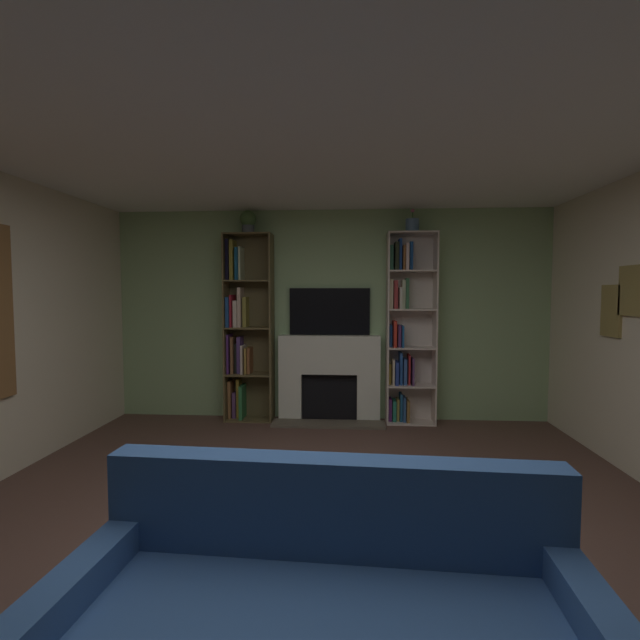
# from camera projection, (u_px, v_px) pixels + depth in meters

# --- Properties ---
(ground_plane) EXTENTS (7.34, 7.34, 0.00)m
(ground_plane) POSITION_uv_depth(u_px,v_px,m) (306.00, 558.00, 2.73)
(ground_plane) COLOR brown
(wall_back_accent) EXTENTS (5.43, 0.06, 2.58)m
(wall_back_accent) POSITION_uv_depth(u_px,v_px,m) (330.00, 315.00, 5.72)
(wall_back_accent) COLOR #98BB84
(wall_back_accent) RESTS_ON ground_plane
(ceiling) EXTENTS (5.43, 6.23, 0.06)m
(ceiling) POSITION_uv_depth(u_px,v_px,m) (306.00, 107.00, 2.56)
(ceiling) COLOR white
(ceiling) RESTS_ON wall_back_accent
(fireplace) EXTENTS (1.34, 0.48, 1.05)m
(fireplace) POSITION_uv_depth(u_px,v_px,m) (329.00, 377.00, 5.64)
(fireplace) COLOR white
(fireplace) RESTS_ON ground_plane
(tv) EXTENTS (0.98, 0.06, 0.57)m
(tv) POSITION_uv_depth(u_px,v_px,m) (330.00, 311.00, 5.66)
(tv) COLOR black
(tv) RESTS_ON fireplace
(bookshelf_left) EXTENTS (0.58, 0.31, 2.28)m
(bookshelf_left) POSITION_uv_depth(u_px,v_px,m) (244.00, 330.00, 5.66)
(bookshelf_left) COLOR brown
(bookshelf_left) RESTS_ON ground_plane
(bookshelf_right) EXTENTS (0.58, 0.30, 2.28)m
(bookshelf_right) POSITION_uv_depth(u_px,v_px,m) (405.00, 329.00, 5.53)
(bookshelf_right) COLOR beige
(bookshelf_right) RESTS_ON ground_plane
(potted_plant) EXTENTS (0.20, 0.20, 0.28)m
(potted_plant) POSITION_uv_depth(u_px,v_px,m) (248.00, 221.00, 5.54)
(potted_plant) COLOR #4F5860
(potted_plant) RESTS_ON bookshelf_left
(vase_with_flowers) EXTENTS (0.16, 0.16, 0.27)m
(vase_with_flowers) POSITION_uv_depth(u_px,v_px,m) (412.00, 225.00, 5.41)
(vase_with_flowers) COLOR slate
(vase_with_flowers) RESTS_ON bookshelf_right
(couch) EXTENTS (2.03, 0.97, 0.86)m
(couch) POSITION_uv_depth(u_px,v_px,m) (325.00, 638.00, 1.73)
(couch) COLOR #30548C
(couch) RESTS_ON ground_plane
(coffee_table) EXTENTS (0.83, 0.48, 0.39)m
(coffee_table) POSITION_uv_depth(u_px,v_px,m) (332.00, 523.00, 2.47)
(coffee_table) COLOR brown
(coffee_table) RESTS_ON ground_plane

